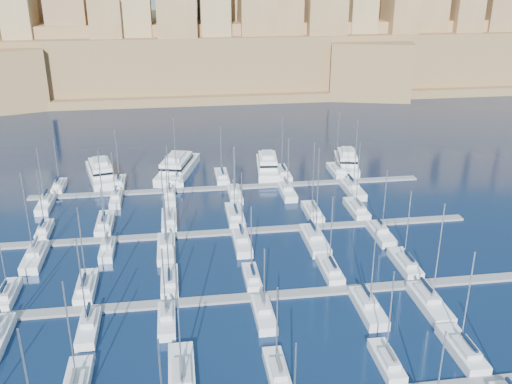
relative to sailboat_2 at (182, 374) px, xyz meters
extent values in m
plane|color=#081332|center=(11.80, 28.06, -0.78)|extent=(600.00, 600.00, 0.00)
cube|color=slate|center=(11.80, 16.06, -0.58)|extent=(84.00, 2.00, 0.40)
cube|color=slate|center=(11.80, 38.06, -0.58)|extent=(84.00, 2.00, 0.40)
cube|color=slate|center=(11.80, 60.06, -0.58)|extent=(84.00, 2.00, 0.40)
cylinder|color=#9EA0A8|center=(-11.83, 0.17, 6.91)|extent=(0.18, 0.18, 12.65)
cube|color=#595B60|center=(-11.83, -1.69, 1.98)|extent=(0.35, 3.72, 0.35)
cube|color=white|center=(0.00, 0.12, -0.23)|extent=(3.04, 10.13, 1.71)
cube|color=silver|center=(0.00, -0.89, 0.98)|extent=(2.13, 4.56, 0.70)
cylinder|color=#9EA0A8|center=(0.00, 0.63, 8.49)|extent=(0.18, 0.18, 15.73)
cube|color=#595B60|center=(0.00, -1.40, 2.03)|extent=(0.35, 4.05, 0.35)
cube|color=white|center=(11.07, -1.01, -0.28)|extent=(2.36, 7.86, 1.59)
cube|color=silver|center=(11.07, -1.80, 0.86)|extent=(1.65, 3.54, 0.70)
cylinder|color=#9EA0A8|center=(11.07, -0.62, 5.76)|extent=(0.18, 0.18, 10.50)
cube|color=#595B60|center=(11.07, -2.19, 1.91)|extent=(0.35, 3.14, 0.35)
cube|color=white|center=(24.46, -1.10, -0.29)|extent=(2.31, 7.69, 1.58)
cube|color=silver|center=(24.46, -1.87, 0.85)|extent=(1.62, 3.46, 0.70)
cylinder|color=#9EA0A8|center=(24.46, -0.71, 6.24)|extent=(0.18, 0.18, 11.46)
cube|color=#595B60|center=(24.46, -2.25, 1.90)|extent=(0.35, 3.08, 0.35)
cube|color=white|center=(34.49, -0.28, -0.25)|extent=(2.80, 9.33, 1.67)
cube|color=silver|center=(34.49, -1.21, 0.94)|extent=(1.96, 4.20, 0.70)
cylinder|color=#9EA0A8|center=(34.49, 0.19, 6.90)|extent=(0.18, 0.18, 12.62)
cube|color=#0C1932|center=(34.49, -1.68, 1.99)|extent=(0.35, 3.73, 0.35)
cylinder|color=#9EA0A8|center=(25.35, -11.87, 6.14)|extent=(0.18, 0.18, 11.14)
cube|color=white|center=(-24.51, 21.03, -0.28)|extent=(2.39, 7.96, 1.60)
cube|color=silver|center=(-24.51, 20.24, 0.87)|extent=(1.67, 3.58, 0.70)
cylinder|color=#9EA0A8|center=(-24.51, 21.43, 6.30)|extent=(0.18, 0.18, 11.57)
cube|color=#0C1932|center=(-24.51, 19.84, 1.92)|extent=(0.35, 3.18, 0.35)
cube|color=white|center=(-13.50, 21.54, -0.26)|extent=(2.69, 8.98, 1.65)
cube|color=silver|center=(-13.50, 20.65, 0.92)|extent=(1.89, 4.04, 0.70)
cylinder|color=#9EA0A8|center=(-13.50, 21.99, 6.53)|extent=(0.18, 0.18, 11.92)
cube|color=#0C1932|center=(-13.50, 20.20, 1.97)|extent=(0.35, 3.59, 0.35)
cube|color=white|center=(-1.31, 21.32, -0.27)|extent=(2.56, 8.52, 1.63)
cube|color=silver|center=(-1.31, 20.46, 0.90)|extent=(1.79, 3.84, 0.70)
cylinder|color=#9EA0A8|center=(-1.31, 21.74, 6.87)|extent=(0.18, 0.18, 12.64)
cube|color=#0C1932|center=(-1.31, 20.04, 1.95)|extent=(0.35, 3.41, 0.35)
cube|color=white|center=(11.10, 20.80, -0.29)|extent=(2.25, 7.49, 1.57)
cube|color=silver|center=(11.10, 20.05, 0.84)|extent=(1.57, 3.37, 0.70)
cylinder|color=#9EA0A8|center=(11.10, 21.17, 5.98)|extent=(0.18, 0.18, 10.97)
cube|color=#0C1932|center=(11.10, 19.68, 1.89)|extent=(0.35, 3.00, 0.35)
cube|color=white|center=(23.53, 21.34, -0.27)|extent=(2.57, 8.56, 1.63)
cube|color=silver|center=(23.53, 20.48, 0.90)|extent=(1.80, 3.85, 0.70)
cylinder|color=#9EA0A8|center=(23.53, 21.76, 6.33)|extent=(0.18, 0.18, 11.57)
cube|color=#0C1932|center=(23.53, 20.05, 1.95)|extent=(0.35, 3.42, 0.35)
cube|color=white|center=(35.89, 21.56, -0.26)|extent=(2.70, 9.01, 1.65)
cube|color=silver|center=(35.89, 20.66, 0.92)|extent=(1.89, 4.06, 0.70)
cylinder|color=#9EA0A8|center=(35.89, 22.01, 6.36)|extent=(0.18, 0.18, 11.58)
cube|color=#0C1932|center=(35.89, 20.21, 1.97)|extent=(0.35, 3.61, 0.35)
cube|color=white|center=(-11.90, 10.93, -0.27)|extent=(2.48, 8.25, 1.61)
cube|color=silver|center=(-11.90, 11.75, 0.88)|extent=(1.73, 3.71, 0.70)
cylinder|color=#9EA0A8|center=(-11.90, 10.52, 6.88)|extent=(0.18, 0.18, 12.69)
cube|color=#0C1932|center=(-11.90, 12.17, 1.93)|extent=(0.35, 3.30, 0.35)
cube|color=white|center=(-1.74, 11.17, -0.29)|extent=(2.33, 7.77, 1.59)
cube|color=silver|center=(-1.74, 11.95, 0.86)|extent=(1.63, 3.49, 0.70)
cylinder|color=#9EA0A8|center=(-1.74, 10.78, 5.74)|extent=(0.18, 0.18, 10.46)
cube|color=#595B60|center=(-1.74, 12.34, 1.91)|extent=(0.35, 3.11, 0.35)
cube|color=white|center=(11.37, 10.84, -0.27)|extent=(2.53, 8.44, 1.62)
cube|color=silver|center=(11.37, 11.68, 0.89)|extent=(1.77, 3.80, 0.70)
cylinder|color=#9EA0A8|center=(11.37, 10.41, 5.32)|extent=(0.18, 0.18, 9.55)
cube|color=#595B60|center=(11.37, 12.10, 1.94)|extent=(0.35, 3.38, 0.35)
cube|color=white|center=(26.00, 10.26, -0.24)|extent=(2.88, 9.60, 1.68)
cube|color=silver|center=(26.00, 11.22, 0.95)|extent=(2.02, 4.32, 0.70)
cylinder|color=#9EA0A8|center=(26.00, 9.78, 6.51)|extent=(0.18, 0.18, 11.83)
cube|color=#0C1932|center=(26.00, 11.70, 2.00)|extent=(0.35, 3.84, 0.35)
cube|color=white|center=(34.93, 9.99, -0.23)|extent=(3.04, 10.13, 1.71)
cube|color=silver|center=(34.93, 11.00, 0.98)|extent=(2.13, 4.56, 0.70)
cylinder|color=#9EA0A8|center=(34.93, 9.48, 8.00)|extent=(0.18, 0.18, 14.74)
cube|color=#0C1932|center=(34.93, 11.51, 2.03)|extent=(0.35, 4.05, 0.35)
cube|color=white|center=(-23.47, 42.70, -0.30)|extent=(2.19, 7.29, 1.56)
cube|color=silver|center=(-23.47, 41.97, 0.83)|extent=(1.53, 3.28, 0.70)
cylinder|color=#9EA0A8|center=(-23.47, 43.07, 5.91)|extent=(0.18, 0.18, 10.86)
cube|color=#0C1932|center=(-23.47, 41.61, 1.88)|extent=(0.35, 2.92, 0.35)
cube|color=white|center=(-12.97, 43.88, -0.24)|extent=(2.89, 9.65, 1.68)
cube|color=silver|center=(-12.97, 42.91, 0.95)|extent=(2.03, 4.34, 0.70)
cylinder|color=#9EA0A8|center=(-12.97, 44.36, 7.26)|extent=(0.18, 0.18, 13.32)
cube|color=#0C1932|center=(-12.97, 42.43, 2.00)|extent=(0.35, 3.86, 0.35)
cube|color=white|center=(-1.29, 43.61, -0.25)|extent=(2.73, 9.11, 1.66)
cube|color=silver|center=(-1.29, 42.70, 0.92)|extent=(1.91, 4.10, 0.70)
cylinder|color=#9EA0A8|center=(-1.29, 44.07, 6.57)|extent=(0.18, 0.18, 12.00)
cube|color=#595B60|center=(-1.29, 42.24, 1.97)|extent=(0.35, 3.64, 0.35)
cube|color=white|center=(11.09, 44.04, -0.23)|extent=(2.99, 9.97, 1.70)
cube|color=silver|center=(11.09, 43.04, 0.97)|extent=(2.09, 4.49, 0.70)
cylinder|color=#9EA0A8|center=(11.09, 44.54, 6.97)|extent=(0.18, 0.18, 12.70)
cube|color=#0C1932|center=(11.09, 42.54, 2.02)|extent=(0.35, 3.99, 0.35)
cube|color=white|center=(26.05, 43.49, -0.26)|extent=(2.66, 8.87, 1.64)
cube|color=silver|center=(26.05, 42.60, 0.91)|extent=(1.86, 3.99, 0.70)
cylinder|color=#9EA0A8|center=(26.05, 43.93, 7.15)|extent=(0.18, 0.18, 13.18)
cube|color=#595B60|center=(26.05, 42.16, 1.96)|extent=(0.35, 3.55, 0.35)
cube|color=white|center=(34.91, 43.76, -0.25)|extent=(2.82, 9.41, 1.67)
cube|color=silver|center=(34.91, 42.82, 0.94)|extent=(1.98, 4.24, 0.70)
cylinder|color=#9EA0A8|center=(34.91, 44.23, 6.90)|extent=(0.18, 0.18, 12.62)
cube|color=#595B60|center=(34.91, 42.35, 1.99)|extent=(0.35, 3.77, 0.35)
cube|color=white|center=(-23.04, 32.21, -0.24)|extent=(2.90, 9.68, 1.68)
cube|color=silver|center=(-23.04, 33.18, 0.95)|extent=(2.03, 4.36, 0.70)
cylinder|color=#9EA0A8|center=(-23.04, 31.73, 7.65)|extent=(0.18, 0.18, 14.10)
cube|color=#595B60|center=(-23.04, 33.67, 2.00)|extent=(0.35, 3.87, 0.35)
cube|color=white|center=(-11.60, 33.30, -0.29)|extent=(2.25, 7.51, 1.58)
cube|color=silver|center=(-11.60, 34.05, 0.84)|extent=(1.58, 3.38, 0.70)
cylinder|color=#9EA0A8|center=(-11.60, 32.93, 5.76)|extent=(0.18, 0.18, 10.52)
cube|color=#595B60|center=(-11.60, 34.43, 1.89)|extent=(0.35, 3.00, 0.35)
cube|color=white|center=(-1.79, 32.13, -0.23)|extent=(2.95, 9.85, 1.69)
cube|color=silver|center=(-1.79, 33.12, 0.96)|extent=(2.07, 4.43, 0.70)
cylinder|color=#9EA0A8|center=(-1.79, 31.64, 7.50)|extent=(0.18, 0.18, 13.78)
cube|color=#0C1932|center=(-1.79, 33.61, 2.01)|extent=(0.35, 3.94, 0.35)
cube|color=white|center=(11.02, 32.47, -0.25)|extent=(2.75, 9.16, 1.66)
cube|color=silver|center=(11.02, 33.39, 0.93)|extent=(1.92, 4.12, 0.70)
cylinder|color=#9EA0A8|center=(11.02, 32.02, 6.75)|extent=(0.18, 0.18, 12.34)
cube|color=#0C1932|center=(11.02, 33.85, 1.98)|extent=(0.35, 3.66, 0.35)
cube|color=white|center=(23.60, 31.63, -0.21)|extent=(3.25, 10.84, 1.74)
cube|color=silver|center=(23.60, 32.72, 1.01)|extent=(2.28, 4.88, 0.70)
cylinder|color=#9EA0A8|center=(23.60, 31.09, 8.71)|extent=(0.18, 0.18, 16.09)
cube|color=#0C1932|center=(23.60, 33.26, 2.06)|extent=(0.35, 4.34, 0.35)
cube|color=white|center=(35.81, 32.49, -0.25)|extent=(2.74, 9.13, 1.66)
cube|color=silver|center=(35.81, 33.40, 0.93)|extent=(1.92, 4.11, 0.70)
cylinder|color=#9EA0A8|center=(35.81, 32.03, 6.28)|extent=(0.18, 0.18, 11.41)
cube|color=#0C1932|center=(35.81, 33.86, 1.98)|extent=(0.35, 3.65, 0.35)
cube|color=white|center=(-24.67, 64.84, -0.29)|extent=(2.27, 7.58, 1.58)
cube|color=silver|center=(-24.67, 64.09, 0.85)|extent=(1.59, 3.41, 0.70)
cylinder|color=#9EA0A8|center=(-24.67, 65.22, 5.42)|extent=(0.18, 0.18, 9.84)
cube|color=#0C1932|center=(-24.67, 63.71, 1.90)|extent=(0.35, 3.03, 0.35)
cube|color=white|center=(-11.98, 65.05, -0.28)|extent=(2.39, 7.98, 1.60)
cube|color=silver|center=(-11.98, 64.25, 0.87)|extent=(1.68, 3.59, 0.70)
cylinder|color=#9EA0A8|center=(-11.98, 65.44, 6.16)|extent=(0.18, 0.18, 11.28)
cube|color=#0C1932|center=(-11.98, 63.85, 1.92)|extent=(0.35, 3.19, 0.35)
cube|color=white|center=(0.42, 65.82, -0.24)|extent=(2.86, 9.53, 1.68)
cube|color=silver|center=(0.42, 64.87, 0.95)|extent=(2.00, 4.29, 0.70)
cylinder|color=#9EA0A8|center=(0.42, 66.29, 7.23)|extent=(0.18, 0.18, 13.27)
cube|color=#595B60|center=(0.42, 64.39, 2.00)|extent=(0.35, 3.81, 0.35)
cube|color=white|center=(10.51, 65.63, -0.25)|extent=(2.74, 9.15, 1.66)
cube|color=silver|center=(10.51, 64.71, 0.93)|extent=(1.92, 4.12, 0.70)
cylinder|color=#9EA0A8|center=(10.51, 66.09, 6.11)|extent=(0.18, 0.18, 11.06)
cube|color=#0C1932|center=(10.51, 64.26, 1.98)|extent=(0.35, 3.66, 0.35)
cube|color=white|center=(24.37, 65.92, -0.24)|extent=(2.92, 9.73, 1.69)
cube|color=silver|center=(24.37, 64.95, 0.96)|extent=(2.04, 4.38, 0.70)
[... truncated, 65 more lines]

